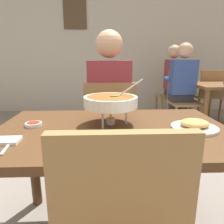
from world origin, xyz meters
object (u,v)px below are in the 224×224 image
(chair_diner_main, at_px, (109,125))
(chair_bg_right, at_px, (175,92))
(curry_bowl, at_px, (111,102))
(sauce_dish, at_px, (34,124))
(diner_main, at_px, (109,99))
(chair_bg_corner, at_px, (209,93))
(dining_table_main, at_px, (113,146))
(patron_bg_middle, at_px, (182,82))
(patron_bg_right, at_px, (174,79))
(chair_bg_middle, at_px, (183,97))
(rice_plate, at_px, (151,141))
(appetizer_plate, at_px, (194,125))

(chair_diner_main, height_order, chair_bg_right, same)
(curry_bowl, relative_size, sauce_dish, 3.69)
(diner_main, relative_size, curry_bowl, 3.94)
(sauce_dish, relative_size, chair_bg_corner, 0.10)
(dining_table_main, height_order, diner_main, diner_main)
(chair_bg_corner, bearing_deg, chair_bg_right, 176.46)
(chair_bg_corner, height_order, patron_bg_middle, patron_bg_middle)
(chair_bg_corner, bearing_deg, chair_diner_main, -135.43)
(patron_bg_right, bearing_deg, chair_bg_middle, -90.40)
(patron_bg_middle, bearing_deg, rice_plate, -113.48)
(dining_table_main, height_order, chair_bg_middle, chair_bg_middle)
(curry_bowl, relative_size, patron_bg_right, 0.25)
(chair_diner_main, xyz_separation_m, curry_bowl, (-0.01, -0.62, 0.34))
(sauce_dish, bearing_deg, chair_bg_middle, 51.01)
(dining_table_main, bearing_deg, chair_bg_corner, 53.85)
(chair_diner_main, xyz_separation_m, chair_bg_corner, (1.80, 1.77, 0.00))
(rice_plate, bearing_deg, chair_bg_middle, 65.78)
(dining_table_main, xyz_separation_m, diner_main, (0.00, 0.72, 0.13))
(chair_bg_corner, relative_size, patron_bg_right, 0.69)
(chair_diner_main, bearing_deg, chair_bg_middle, 49.00)
(appetizer_plate, bearing_deg, chair_diner_main, 120.45)
(appetizer_plate, relative_size, patron_bg_middle, 0.18)
(appetizer_plate, distance_m, patron_bg_right, 2.64)
(appetizer_plate, bearing_deg, dining_table_main, 174.72)
(dining_table_main, xyz_separation_m, patron_bg_middle, (1.13, 2.02, 0.13))
(rice_plate, xyz_separation_m, patron_bg_middle, (0.99, 2.27, 0.00))
(dining_table_main, relative_size, appetizer_plate, 5.24)
(chair_bg_corner, xyz_separation_m, patron_bg_right, (-0.61, 0.03, 0.24))
(dining_table_main, bearing_deg, appetizer_plate, -5.28)
(patron_bg_right, bearing_deg, chair_bg_corner, -3.00)
(dining_table_main, relative_size, sauce_dish, 13.98)
(patron_bg_middle, bearing_deg, curry_bowl, -120.38)
(chair_bg_middle, relative_size, chair_bg_right, 1.00)
(chair_bg_corner, bearing_deg, patron_bg_right, 177.00)
(chair_bg_right, bearing_deg, rice_plate, -111.24)
(diner_main, xyz_separation_m, appetizer_plate, (0.43, -0.76, -0.00))
(diner_main, distance_m, chair_bg_right, 2.16)
(chair_bg_middle, bearing_deg, patron_bg_right, 89.60)
(chair_bg_middle, bearing_deg, sauce_dish, -128.99)
(chair_bg_corner, bearing_deg, sauce_dish, -132.82)
(chair_diner_main, bearing_deg, chair_bg_right, 56.09)
(curry_bowl, bearing_deg, sauce_dish, -177.13)
(appetizer_plate, height_order, sauce_dish, appetizer_plate)
(curry_bowl, distance_m, chair_bg_middle, 2.34)
(chair_bg_right, relative_size, patron_bg_right, 0.69)
(rice_plate, height_order, patron_bg_middle, patron_bg_middle)
(chair_bg_middle, xyz_separation_m, patron_bg_middle, (-0.05, -0.03, 0.24))
(dining_table_main, distance_m, chair_bg_right, 2.78)
(curry_bowl, xyz_separation_m, chair_bg_middle, (1.19, 1.98, -0.34))
(dining_table_main, bearing_deg, chair_bg_right, 64.06)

